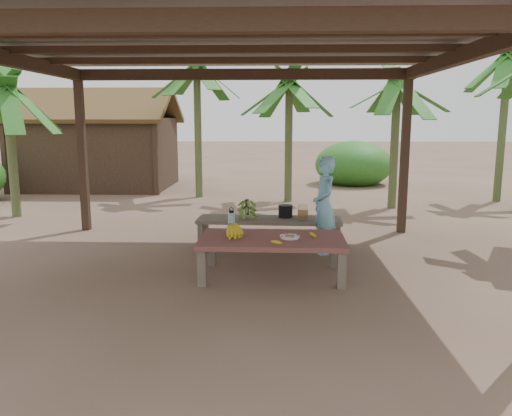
{
  "coord_description": "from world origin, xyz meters",
  "views": [
    {
      "loc": [
        0.55,
        -6.35,
        1.94
      ],
      "look_at": [
        0.32,
        0.11,
        0.8
      ],
      "focal_mm": 35.0,
      "sensor_mm": 36.0,
      "label": 1
    }
  ],
  "objects_px": {
    "ripe_banana_bunch": "(230,229)",
    "water_flask": "(231,222)",
    "work_table": "(272,243)",
    "cooking_pot": "(285,211)",
    "woman": "(324,205)",
    "plate": "(290,237)",
    "bench": "(269,222)"
  },
  "relations": [
    {
      "from": "work_table",
      "to": "cooking_pot",
      "type": "relative_size",
      "value": 8.39
    },
    {
      "from": "bench",
      "to": "woman",
      "type": "height_order",
      "value": "woman"
    },
    {
      "from": "cooking_pot",
      "to": "woman",
      "type": "relative_size",
      "value": 0.15
    },
    {
      "from": "bench",
      "to": "plate",
      "type": "bearing_deg",
      "value": -77.58
    },
    {
      "from": "bench",
      "to": "water_flask",
      "type": "height_order",
      "value": "water_flask"
    },
    {
      "from": "bench",
      "to": "water_flask",
      "type": "relative_size",
      "value": 6.76
    },
    {
      "from": "ripe_banana_bunch",
      "to": "water_flask",
      "type": "xyz_separation_m",
      "value": [
        -0.01,
        0.27,
        0.05
      ]
    },
    {
      "from": "ripe_banana_bunch",
      "to": "woman",
      "type": "relative_size",
      "value": 0.21
    },
    {
      "from": "bench",
      "to": "ripe_banana_bunch",
      "type": "bearing_deg",
      "value": -105.64
    },
    {
      "from": "work_table",
      "to": "woman",
      "type": "relative_size",
      "value": 1.27
    },
    {
      "from": "plate",
      "to": "woman",
      "type": "relative_size",
      "value": 0.17
    },
    {
      "from": "water_flask",
      "to": "cooking_pot",
      "type": "height_order",
      "value": "water_flask"
    },
    {
      "from": "plate",
      "to": "cooking_pot",
      "type": "bearing_deg",
      "value": 90.55
    },
    {
      "from": "work_table",
      "to": "bench",
      "type": "xyz_separation_m",
      "value": [
        -0.05,
        1.48,
        -0.04
      ]
    },
    {
      "from": "work_table",
      "to": "cooking_pot",
      "type": "xyz_separation_m",
      "value": [
        0.2,
        1.57,
        0.11
      ]
    },
    {
      "from": "bench",
      "to": "ripe_banana_bunch",
      "type": "distance_m",
      "value": 1.54
    },
    {
      "from": "work_table",
      "to": "ripe_banana_bunch",
      "type": "xyz_separation_m",
      "value": [
        -0.52,
        0.02,
        0.16
      ]
    },
    {
      "from": "bench",
      "to": "ripe_banana_bunch",
      "type": "xyz_separation_m",
      "value": [
        -0.47,
        -1.45,
        0.2
      ]
    },
    {
      "from": "plate",
      "to": "cooking_pot",
      "type": "height_order",
      "value": "cooking_pot"
    },
    {
      "from": "ripe_banana_bunch",
      "to": "water_flask",
      "type": "relative_size",
      "value": 0.93
    },
    {
      "from": "woman",
      "to": "bench",
      "type": "bearing_deg",
      "value": -121.44
    },
    {
      "from": "ripe_banana_bunch",
      "to": "woman",
      "type": "height_order",
      "value": "woman"
    },
    {
      "from": "cooking_pot",
      "to": "water_flask",
      "type": "bearing_deg",
      "value": -119.96
    },
    {
      "from": "work_table",
      "to": "cooking_pot",
      "type": "height_order",
      "value": "cooking_pot"
    },
    {
      "from": "work_table",
      "to": "ripe_banana_bunch",
      "type": "bearing_deg",
      "value": 178.54
    },
    {
      "from": "ripe_banana_bunch",
      "to": "plate",
      "type": "xyz_separation_m",
      "value": [
        0.74,
        -0.06,
        -0.07
      ]
    },
    {
      "from": "bench",
      "to": "cooking_pot",
      "type": "relative_size",
      "value": 10.26
    },
    {
      "from": "water_flask",
      "to": "woman",
      "type": "bearing_deg",
      "value": 33.53
    },
    {
      "from": "bench",
      "to": "woman",
      "type": "distance_m",
      "value": 0.93
    },
    {
      "from": "work_table",
      "to": "ripe_banana_bunch",
      "type": "distance_m",
      "value": 0.55
    },
    {
      "from": "plate",
      "to": "woman",
      "type": "xyz_separation_m",
      "value": [
        0.54,
        1.19,
        0.2
      ]
    },
    {
      "from": "water_flask",
      "to": "cooking_pot",
      "type": "distance_m",
      "value": 1.47
    }
  ]
}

